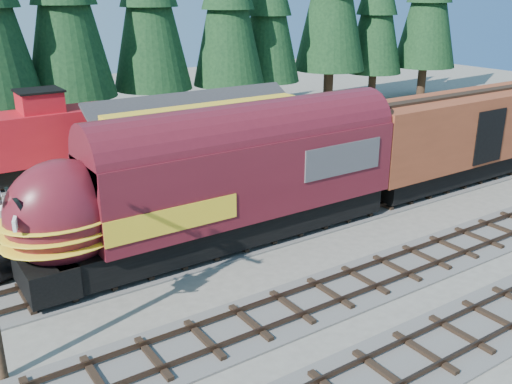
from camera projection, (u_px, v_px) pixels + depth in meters
ground at (342, 260)px, 24.30m from camera, size 120.00×120.00×0.00m
track_siding at (425, 190)px, 32.67m from camera, size 68.00×3.20×0.33m
track_spur at (3, 187)px, 33.05m from camera, size 32.00×3.20×0.33m
depot at (216, 141)px, 31.50m from camera, size 12.80×7.00×5.30m
locomotive at (211, 190)px, 24.36m from camera, size 17.82×3.54×4.84m
boxcar at (464, 134)px, 33.27m from camera, size 15.59×3.34×4.90m
caboose at (29, 142)px, 33.16m from camera, size 9.69×2.81×5.04m
pickup_truck_a at (19, 246)px, 23.66m from camera, size 6.41×3.97×1.66m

